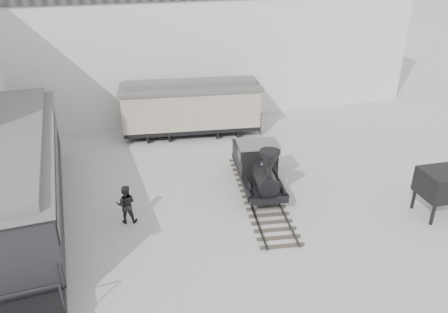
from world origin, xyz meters
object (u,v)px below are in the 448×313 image
object	(u,v)px
visitor_a	(46,198)
boxcar	(191,107)
locomotive	(259,170)
passenger_coach	(22,177)
visitor_b	(126,204)
coal_hopper	(443,187)

from	to	relation	value
visitor_a	boxcar	bearing A→B (deg)	-167.60
locomotive	boxcar	size ratio (longest dim) A/B	0.96
locomotive	boxcar	bearing A→B (deg)	109.70
passenger_coach	visitor_b	xyz separation A→B (m)	(4.15, -1.48, -1.23)
passenger_coach	boxcar	bearing A→B (deg)	36.21
locomotive	visitor_b	world-z (taller)	locomotive
passenger_coach	visitor_b	distance (m)	4.58
boxcar	passenger_coach	bearing A→B (deg)	-133.15
coal_hopper	passenger_coach	bearing A→B (deg)	167.62
boxcar	visitor_b	size ratio (longest dim) A/B	5.03
visitor_b	locomotive	bearing A→B (deg)	-159.60
locomotive	boxcar	world-z (taller)	boxcar
passenger_coach	coal_hopper	bearing A→B (deg)	-18.48
visitor_a	coal_hopper	size ratio (longest dim) A/B	0.85
coal_hopper	boxcar	bearing A→B (deg)	128.14
visitor_a	visitor_b	distance (m)	3.68
locomotive	coal_hopper	size ratio (longest dim) A/B	3.97
locomotive	boxcar	distance (m)	8.17
locomotive	visitor_b	bearing A→B (deg)	-163.17
boxcar	visitor_a	world-z (taller)	boxcar
boxcar	visitor_b	bearing A→B (deg)	-111.50
passenger_coach	visitor_a	size ratio (longest dim) A/B	7.77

